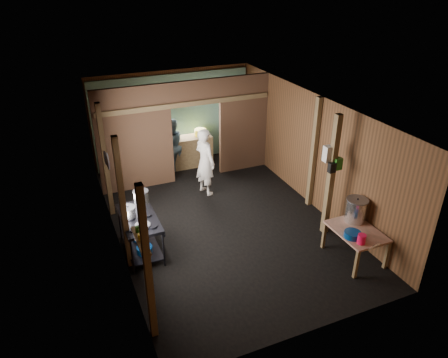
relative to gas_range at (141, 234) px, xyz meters
name	(u,v)px	position (x,y,z in m)	size (l,w,h in m)	color
floor	(221,219)	(1.88, 0.48, -0.40)	(4.50, 7.00, 0.00)	black
ceiling	(220,106)	(1.88, 0.48, 2.20)	(4.50, 7.00, 0.00)	#2F2F2E
wall_back	(172,117)	(1.88, 3.98, 0.90)	(4.50, 0.00, 2.60)	brown
wall_front	(316,265)	(1.88, -3.02, 0.90)	(4.50, 0.00, 2.60)	brown
wall_left	(111,186)	(-0.37, 0.48, 0.90)	(0.00, 7.00, 2.60)	brown
wall_right	(311,150)	(4.13, 0.48, 0.90)	(0.00, 7.00, 2.60)	brown
partition_left	(135,140)	(0.55, 2.68, 0.90)	(1.85, 0.10, 2.60)	#53311C
partition_right	(243,124)	(3.46, 2.68, 0.90)	(1.35, 0.10, 2.60)	#53311C
partition_header	(195,92)	(2.13, 2.68, 1.90)	(1.30, 0.10, 0.60)	#53311C
turquoise_panel	(173,119)	(1.88, 3.92, 0.85)	(4.40, 0.06, 2.50)	#6DA6A1
back_counter	(190,151)	(2.18, 3.43, 0.03)	(1.20, 0.50, 0.85)	olive
wall_clock	(181,96)	(2.13, 3.88, 1.50)	(0.20, 0.20, 0.03)	silver
post_left_a	(147,266)	(-0.30, -2.12, 0.90)	(0.10, 0.12, 2.60)	olive
post_left_b	(123,205)	(-0.30, -0.32, 0.90)	(0.10, 0.12, 2.60)	olive
post_left_c	(105,161)	(-0.30, 1.68, 0.90)	(0.10, 0.12, 2.60)	olive
post_right	(314,154)	(4.06, 0.28, 0.90)	(0.10, 0.12, 2.60)	olive
post_free	(331,177)	(3.73, -0.82, 0.90)	(0.12, 0.12, 2.60)	olive
cross_beam	(186,104)	(1.88, 2.63, 1.65)	(4.40, 0.12, 0.12)	olive
pan_lid_big	(108,161)	(-0.33, 0.88, 1.25)	(0.34, 0.34, 0.03)	gray
pan_lid_small	(105,158)	(-0.33, 1.28, 1.15)	(0.30, 0.30, 0.03)	black
wall_shelf	(141,240)	(-0.27, -1.62, 1.00)	(0.14, 0.80, 0.03)	olive
jar_white	(144,246)	(-0.27, -1.87, 1.07)	(0.07, 0.07, 0.10)	silver
jar_yellow	(140,237)	(-0.27, -1.62, 1.07)	(0.08, 0.08, 0.10)	yellow
jar_green	(137,229)	(-0.27, -1.40, 1.07)	(0.06, 0.06, 0.10)	#1C6115
bag_white	(329,154)	(3.68, -0.74, 1.38)	(0.22, 0.15, 0.32)	silver
bag_green	(338,164)	(3.80, -0.88, 1.20)	(0.16, 0.12, 0.24)	#1C6115
bag_black	(332,168)	(3.66, -0.90, 1.15)	(0.14, 0.10, 0.20)	black
gas_range	(141,234)	(0.00, 0.00, 0.00)	(0.69, 1.35, 0.80)	black
prep_table	(354,244)	(3.71, -1.79, -0.09)	(0.77, 1.06, 0.62)	tan
stove_pot_large	(141,198)	(0.17, 0.47, 0.54)	(0.31, 0.31, 0.31)	silver
stove_pot_med	(128,213)	(-0.17, 0.07, 0.50)	(0.28, 0.28, 0.24)	silver
frying_pan	(143,226)	(0.00, -0.35, 0.42)	(0.28, 0.50, 0.07)	gray
blue_tub_front	(144,249)	(0.00, -0.26, -0.18)	(0.31, 0.31, 0.13)	navy
blue_tub_back	(139,237)	(0.00, 0.21, -0.19)	(0.29, 0.29, 0.12)	navy
stock_pot	(356,210)	(3.89, -1.48, 0.45)	(0.42, 0.42, 0.49)	silver
wash_basin	(352,235)	(3.49, -1.93, 0.28)	(0.30, 0.30, 0.11)	navy
pink_bucket	(362,239)	(3.51, -2.14, 0.32)	(0.15, 0.15, 0.18)	#EE1045
knife	(375,246)	(3.67, -2.32, 0.23)	(0.30, 0.04, 0.01)	silver
yellow_tub	(200,132)	(2.51, 3.43, 0.54)	(0.33, 0.33, 0.18)	yellow
red_cup	(176,137)	(1.80, 3.43, 0.52)	(0.12, 0.12, 0.14)	#A34D26
cook	(205,162)	(2.01, 1.77, 0.44)	(0.61, 0.40, 1.68)	white
worker_back	(172,145)	(1.64, 3.34, 0.33)	(0.71, 0.55, 1.46)	#466474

